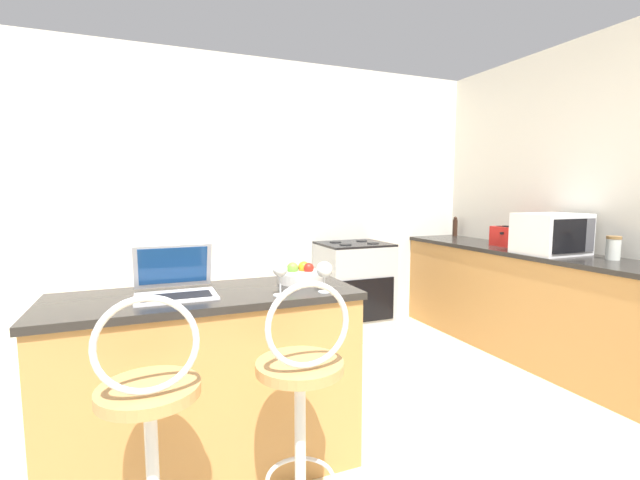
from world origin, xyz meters
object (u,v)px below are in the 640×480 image
Objects in this scene: laptop at (175,282)px; microwave at (551,234)px; bar_stool_far at (302,419)px; pepper_mill at (455,227)px; fruit_bowl at (301,275)px; wine_glass_short at (280,271)px; toaster at (510,237)px; stove_range at (354,289)px; bar_stool_near at (152,451)px; storage_jar at (613,248)px; wine_glass_tall at (324,271)px.

laptop is 2.83m from microwave.
laptop is (-0.41, 0.60, 0.45)m from bar_stool_far.
laptop is at bearing -150.74° from pepper_mill.
bar_stool_far is at bearing -109.67° from fruit_bowl.
bar_stool_far is at bearing -96.00° from wine_glass_short.
bar_stool_far is 2.86m from toaster.
laptop reaches higher than stove_range.
laptop reaches higher than bar_stool_near.
microwave reaches higher than laptop.
laptop is 3.50m from pepper_mill.
microwave is 1.76m from stove_range.
bar_stool_far is 1.17× the size of stove_range.
laptop is at bearing 178.52° from storage_jar.
pepper_mill is at bearing 36.34° from wine_glass_short.
wine_glass_tall is at bearing -166.23° from microwave.
wine_glass_tall is at bearing -155.92° from toaster.
bar_stool_near is 3.18m from storage_jar.
toaster is 2.34m from fruit_bowl.
microwave is 3.22× the size of wine_glass_tall.
toaster is 0.96m from pepper_mill.
wine_glass_tall is 0.69× the size of pepper_mill.
wine_glass_tall is at bearing -18.15° from laptop.
wine_glass_tall is (-2.15, -0.53, -0.05)m from microwave.
microwave is (2.82, 0.31, 0.10)m from laptop.
bar_stool_far is 2.65m from storage_jar.
stove_range is at bearing 49.25° from bar_stool_near.
microwave reaches higher than bar_stool_far.
toaster is 2.61m from wine_glass_short.
wine_glass_tall is 0.22m from wine_glass_short.
wine_glass_tall is 0.88× the size of storage_jar.
fruit_bowl is (-2.33, 0.12, -0.05)m from storage_jar.
bar_stool_far is at bearing -159.28° from microwave.
laptop is at bearing -173.76° from microwave.
wine_glass_short is at bearing 176.09° from wine_glass_tall.
laptop is 2.11× the size of storage_jar.
bar_stool_far is at bearing -150.92° from toaster.
storage_jar is at bearing -83.63° from toaster.
microwave is 1.97× the size of fruit_bowl.
microwave reaches higher than fruit_bowl.
bar_stool_far is 3.55m from pepper_mill.
bar_stool_near is at bearing -155.47° from toaster.
storage_jar is at bearing -68.50° from microwave.
bar_stool_near is 0.76m from laptop.
microwave is at bearing 111.50° from storage_jar.
bar_stool_near is 0.87m from wine_glass_short.
microwave is 3.05× the size of wine_glass_short.
laptop is 2.39× the size of wine_glass_tall.
wine_glass_short is 2.52m from storage_jar.
fruit_bowl reaches higher than stove_range.
bar_stool_far is 4.89× the size of pepper_mill.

